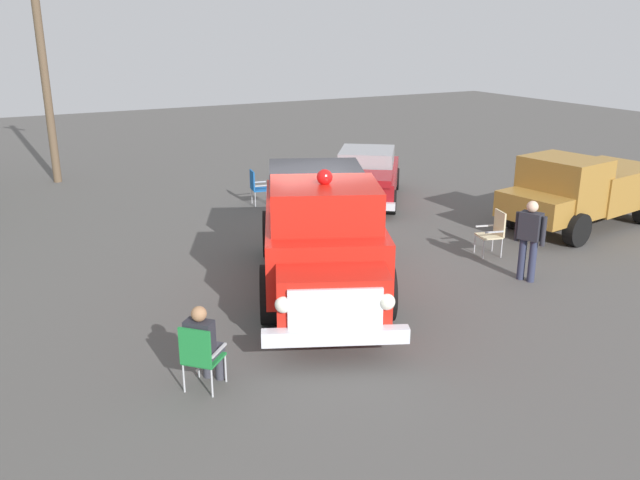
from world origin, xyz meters
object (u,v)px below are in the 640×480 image
(utility_pole, at_px, (42,56))
(lawn_chair_spare, at_px, (257,185))
(classic_hot_rod, at_px, (366,176))
(parked_pickup, at_px, (582,189))
(spectator_seated, at_px, (203,343))
(vintage_fire_truck, at_px, (321,230))
(lawn_chair_by_car, at_px, (494,230))
(spectator_standing, at_px, (530,235))
(lawn_chair_near_truck, at_px, (200,354))

(utility_pole, bearing_deg, lawn_chair_spare, 38.70)
(classic_hot_rod, relative_size, parked_pickup, 0.92)
(parked_pickup, height_order, spectator_seated, parked_pickup)
(parked_pickup, xyz_separation_m, spectator_seated, (3.13, -11.12, -0.29))
(classic_hot_rod, bearing_deg, utility_pole, -131.43)
(vintage_fire_truck, height_order, utility_pole, utility_pole)
(lawn_chair_by_car, height_order, spectator_seated, spectator_seated)
(utility_pole, bearing_deg, spectator_seated, 0.50)
(spectator_standing, bearing_deg, vintage_fire_truck, -112.45)
(lawn_chair_by_car, height_order, lawn_chair_spare, same)
(lawn_chair_near_truck, distance_m, utility_pole, 15.38)
(vintage_fire_truck, relative_size, lawn_chair_by_car, 6.19)
(parked_pickup, bearing_deg, lawn_chair_near_truck, -73.98)
(lawn_chair_spare, bearing_deg, classic_hot_rod, 72.11)
(classic_hot_rod, relative_size, lawn_chair_near_truck, 4.52)
(lawn_chair_by_car, distance_m, lawn_chair_spare, 7.21)
(vintage_fire_truck, xyz_separation_m, parked_pickup, (-0.59, 7.89, -0.21))
(vintage_fire_truck, bearing_deg, lawn_chair_by_car, 89.00)
(lawn_chair_near_truck, xyz_separation_m, lawn_chair_by_car, (-2.56, 7.71, 0.00))
(classic_hot_rod, relative_size, lawn_chair_by_car, 4.52)
(vintage_fire_truck, xyz_separation_m, lawn_chair_spare, (-6.47, 1.35, -0.61))
(parked_pickup, relative_size, spectator_standing, 3.00)
(vintage_fire_truck, height_order, lawn_chair_by_car, vintage_fire_truck)
(spectator_standing, bearing_deg, spectator_seated, -82.50)
(vintage_fire_truck, relative_size, classic_hot_rod, 1.37)
(lawn_chair_near_truck, xyz_separation_m, spectator_seated, (-0.09, 0.09, 0.11))
(parked_pickup, distance_m, spectator_seated, 11.56)
(classic_hot_rod, xyz_separation_m, utility_pole, (-6.87, -7.79, 3.30))
(spectator_standing, relative_size, utility_pole, 0.21)
(classic_hot_rod, bearing_deg, vintage_fire_truck, -38.94)
(lawn_chair_spare, bearing_deg, utility_pole, -141.30)
(vintage_fire_truck, height_order, spectator_standing, vintage_fire_truck)
(vintage_fire_truck, relative_size, utility_pole, 0.81)
(lawn_chair_spare, relative_size, spectator_standing, 0.61)
(lawn_chair_near_truck, distance_m, spectator_standing, 7.30)
(parked_pickup, xyz_separation_m, lawn_chair_near_truck, (3.22, -11.22, -0.40))
(classic_hot_rod, height_order, utility_pole, utility_pole)
(parked_pickup, bearing_deg, spectator_standing, -61.28)
(spectator_standing, bearing_deg, classic_hot_rod, 175.67)
(classic_hot_rod, xyz_separation_m, parked_pickup, (4.89, 3.46, 0.24))
(spectator_seated, bearing_deg, classic_hot_rod, 136.31)
(vintage_fire_truck, xyz_separation_m, lawn_chair_near_truck, (2.63, -3.33, -0.61))
(spectator_standing, bearing_deg, parked_pickup, 118.72)
(lawn_chair_near_truck, relative_size, lawn_chair_by_car, 1.00)
(vintage_fire_truck, bearing_deg, lawn_chair_near_truck, -51.64)
(spectator_seated, height_order, utility_pole, utility_pole)
(spectator_standing, xyz_separation_m, utility_pole, (-13.95, -7.25, 3.08))
(classic_hot_rod, bearing_deg, lawn_chair_spare, -107.89)
(classic_hot_rod, xyz_separation_m, lawn_chair_spare, (-0.99, -3.08, -0.16))
(spectator_standing, bearing_deg, lawn_chair_by_car, 161.97)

